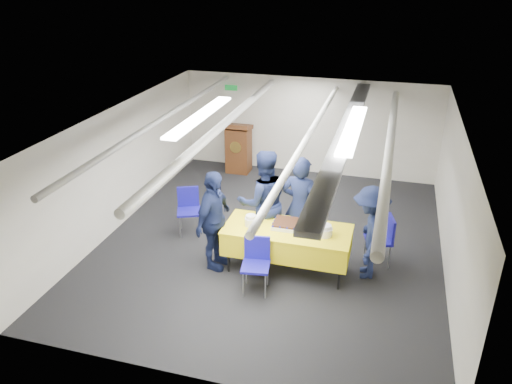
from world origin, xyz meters
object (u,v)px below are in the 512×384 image
serving_table (287,240)px  podium (239,148)px  sailor_b (263,202)px  sailor_d (369,233)px  chair_near (256,259)px  chair_left (188,205)px  sheet_cake (290,224)px  sailor_a (300,207)px  sailor_c (214,221)px  chair_right (384,236)px

serving_table → podium: podium is taller
podium → sailor_b: (1.52, -3.38, 0.33)m
sailor_b → serving_table: bearing=109.1°
serving_table → sailor_d: sailor_d is taller
chair_near → chair_left: size_ratio=1.00×
sheet_cake → sailor_a: 0.49m
sailor_c → sailor_d: (2.46, 0.43, -0.07)m
serving_table → podium: 4.40m
podium → chair_left: size_ratio=1.44×
sailor_a → sailor_d: sailor_a is taller
sailor_a → sailor_c: bearing=41.6°
sailor_b → sailor_c: bearing=20.5°
sheet_cake → sailor_c: (-1.20, -0.30, 0.04)m
serving_table → sailor_b: bearing=137.1°
chair_near → sailor_c: bearing=153.7°
sheet_cake → chair_left: bearing=160.9°
chair_near → podium: bearing=110.8°
chair_right → sailor_a: bearing=-176.5°
sheet_cake → chair_near: chair_near is taller
sailor_c → sailor_d: sailor_c is taller
chair_right → chair_near: bearing=-145.6°
serving_table → sailor_d: 1.31m
chair_right → sheet_cake: bearing=-159.5°
sailor_b → sailor_d: (1.82, -0.30, -0.16)m
chair_near → serving_table: bearing=61.8°
serving_table → sailor_a: bearing=80.6°
podium → chair_near: bearing=-69.2°
chair_near → sailor_a: size_ratio=0.48×
podium → chair_left: podium is taller
sailor_b → sailor_c: sailor_b is taller
sheet_cake → sailor_c: bearing=-166.1°
podium → chair_left: 3.09m
sailor_a → sailor_b: (-0.63, -0.04, 0.03)m
chair_left → sailor_c: 1.39m
chair_right → sailor_c: sailor_c is taller
sailor_c → sailor_d: bearing=-72.0°
chair_right → sailor_b: sailor_b is taller
serving_table → chair_right: 1.64m
podium → sailor_d: bearing=-47.8°
chair_right → podium: bearing=137.7°
sailor_c → chair_right: bearing=-64.2°
sailor_b → podium: bearing=-93.6°
sailor_a → chair_right: bearing=-166.2°
sheet_cake → chair_right: chair_right is taller
podium → sailor_b: size_ratio=0.67×
podium → sailor_b: sailor_b is taller
chair_right → sailor_b: (-2.05, -0.13, 0.41)m
serving_table → sheet_cake: (0.02, 0.07, 0.26)m
sheet_cake → sailor_a: bearing=81.2°
serving_table → sailor_b: size_ratio=1.09×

